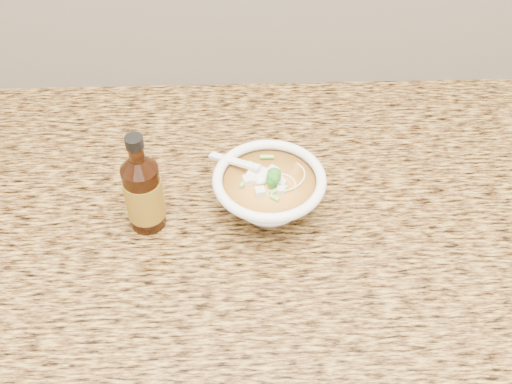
{
  "coord_description": "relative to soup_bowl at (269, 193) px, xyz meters",
  "views": [
    {
      "loc": [
        -0.04,
        0.97,
        1.65
      ],
      "look_at": [
        -0.02,
        1.65,
        0.94
      ],
      "focal_mm": 45.0,
      "sensor_mm": 36.0,
      "label": 1
    }
  ],
  "objects": [
    {
      "name": "counter_slab",
      "position": [
        0.0,
        0.03,
        -0.06
      ],
      "size": [
        4.0,
        0.68,
        0.04
      ],
      "primitive_type": "cube",
      "color": "#A9863E",
      "rests_on": "cabinet"
    },
    {
      "name": "soup_bowl",
      "position": [
        0.0,
        0.0,
        0.0
      ],
      "size": [
        0.18,
        0.17,
        0.1
      ],
      "rotation": [
        0.0,
        0.0,
        -0.0
      ],
      "color": "white",
      "rests_on": "counter_slab"
    },
    {
      "name": "cabinet",
      "position": [
        0.0,
        0.03,
        -0.51
      ],
      "size": [
        4.0,
        0.65,
        0.86
      ],
      "primitive_type": "cube",
      "color": "#301D0E",
      "rests_on": "ground"
    },
    {
      "name": "hot_sauce_bottle",
      "position": [
        -0.19,
        -0.02,
        0.02
      ],
      "size": [
        0.06,
        0.06,
        0.17
      ],
      "rotation": [
        0.0,
        0.0,
        0.1
      ],
      "color": "#3B1708",
      "rests_on": "counter_slab"
    }
  ]
}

